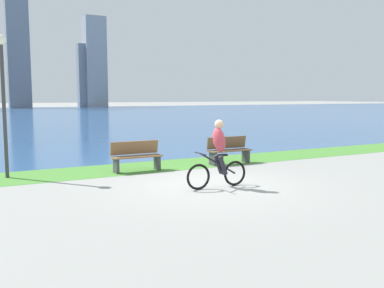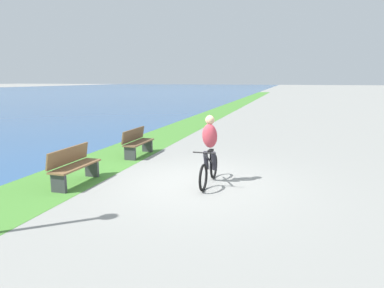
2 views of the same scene
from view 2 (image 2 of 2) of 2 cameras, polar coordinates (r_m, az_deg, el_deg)
ground_plane at (r=8.27m, az=0.18°, el=-6.64°), size 300.00×300.00×0.00m
grass_strip_bayside at (r=9.68m, az=-18.74°, el=-4.57°), size 120.00×2.14×0.01m
cyclist_lead at (r=7.99m, az=2.99°, el=-1.08°), size 1.68×0.52×1.67m
bench_near_path at (r=8.55m, az=-19.52°, el=-3.54°), size 1.50×0.47×0.90m
bench_far_along_path at (r=11.19m, az=-9.32°, el=0.27°), size 1.50×0.47×0.90m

